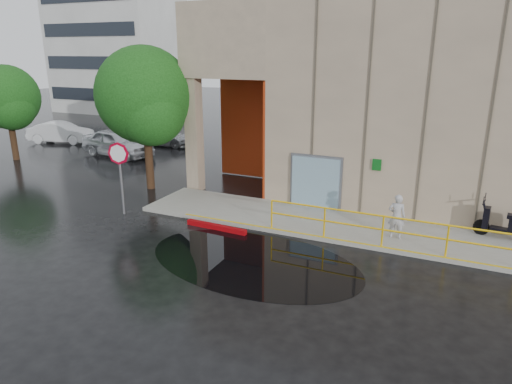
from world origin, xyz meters
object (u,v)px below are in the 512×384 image
car_b (61,132)px  tree_near (146,99)px  tree_far (8,100)px  person (397,216)px  car_c (164,136)px  car_a (118,143)px  red_curb (216,227)px  scooter (506,216)px  stop_sign (119,163)px

car_b → tree_near: bearing=-134.2°
tree_far → car_b: bearing=109.2°
car_b → person: bearing=-125.8°
car_c → tree_far: 9.30m
tree_far → car_a: bearing=34.8°
red_curb → car_c: 15.86m
car_a → tree_near: 8.42m
person → car_a: person is taller
car_a → tree_near: tree_near is taller
tree_near → tree_far: 10.92m
tree_near → tree_far: (-10.79, 1.54, -0.63)m
scooter → car_c: (-19.84, 8.86, -0.34)m
car_c → tree_far: bearing=139.0°
scooter → red_curb: (-9.22, -2.91, -0.87)m
person → scooter: size_ratio=0.82×
red_curb → car_b: size_ratio=0.55×
person → car_b: (-23.59, 8.11, -0.19)m
scooter → car_a: car_a is taller
stop_sign → tree_near: (-1.04, 3.22, 2.03)m
car_a → car_c: 3.88m
person → stop_sign: bearing=5.4°
red_curb → tree_near: (-5.12, 3.12, 3.99)m
car_b → tree_far: 5.91m
car_b → car_c: bearing=-89.8°
tree_near → stop_sign: bearing=-72.1°
stop_sign → car_b: 16.73m
tree_near → car_a: bearing=141.7°
stop_sign → car_a: size_ratio=0.59×
person → tree_near: bearing=-12.0°
stop_sign → red_curb: (4.08, 0.09, -1.96)m
car_a → car_b: car_a is taller
car_c → tree_near: tree_near is taller
scooter → car_c: 21.73m
person → tree_far: size_ratio=0.28×
tree_far → stop_sign: bearing=-21.9°
stop_sign → tree_far: size_ratio=0.53×
car_a → red_curb: bearing=-118.0°
scooter → person: bearing=-148.7°
tree_near → tree_far: tree_near is taller
person → red_curb: size_ratio=0.63×
stop_sign → car_b: (-13.56, 9.71, -1.33)m
scooter → red_curb: bearing=-154.5°
stop_sign → car_a: 10.81m
tree_near → person: bearing=-8.3°
red_curb → tree_far: bearing=163.7°
car_a → tree_far: tree_far is taller
car_c → red_curb: bearing=-142.2°
car_a → tree_far: 6.31m
scooter → car_b: size_ratio=0.42×
scooter → car_c: bearing=163.9°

